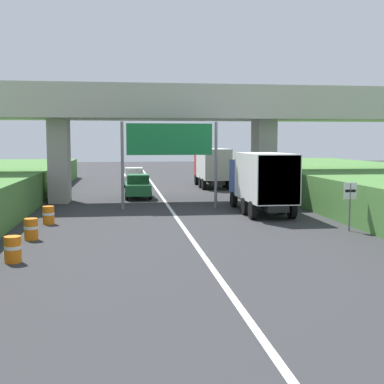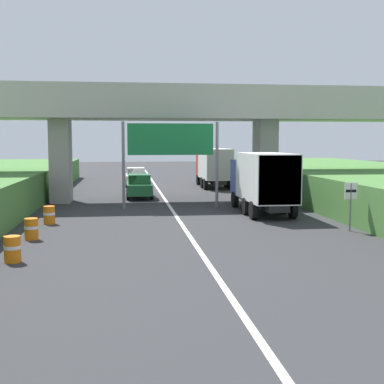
{
  "view_description": "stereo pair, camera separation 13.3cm",
  "coord_description": "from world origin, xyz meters",
  "px_view_note": "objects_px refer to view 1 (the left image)",
  "views": [
    {
      "loc": [
        -2.82,
        -3.46,
        4.09
      ],
      "look_at": [
        0.0,
        17.45,
        2.0
      ],
      "focal_mm": 48.0,
      "sensor_mm": 36.0,
      "label": 1
    },
    {
      "loc": [
        -2.69,
        -3.48,
        4.09
      ],
      "look_at": [
        0.0,
        17.45,
        2.0
      ],
      "focal_mm": 48.0,
      "sensor_mm": 36.0,
      "label": 2
    }
  ],
  "objects_px": {
    "speed_limit_sign": "(350,199)",
    "car_green": "(138,186)",
    "overhead_highway_sign": "(170,145)",
    "truck_red": "(212,166)",
    "construction_barrel_2": "(13,249)",
    "construction_barrel_4": "(49,215)",
    "truck_blue": "(261,179)",
    "construction_barrel_3": "(31,229)",
    "car_white": "(134,177)"
  },
  "relations": [
    {
      "from": "construction_barrel_3",
      "to": "overhead_highway_sign",
      "type": "bearing_deg",
      "value": 54.38
    },
    {
      "from": "truck_red",
      "to": "truck_blue",
      "type": "xyz_separation_m",
      "value": [
        -0.05,
        -16.66,
        0.0
      ]
    },
    {
      "from": "overhead_highway_sign",
      "to": "construction_barrel_4",
      "type": "height_order",
      "value": "overhead_highway_sign"
    },
    {
      "from": "car_green",
      "to": "construction_barrel_4",
      "type": "height_order",
      "value": "car_green"
    },
    {
      "from": "speed_limit_sign",
      "to": "construction_barrel_4",
      "type": "height_order",
      "value": "speed_limit_sign"
    },
    {
      "from": "overhead_highway_sign",
      "to": "car_white",
      "type": "bearing_deg",
      "value": 96.74
    },
    {
      "from": "overhead_highway_sign",
      "to": "truck_red",
      "type": "height_order",
      "value": "overhead_highway_sign"
    },
    {
      "from": "speed_limit_sign",
      "to": "construction_barrel_2",
      "type": "xyz_separation_m",
      "value": [
        -13.95,
        -4.29,
        -1.02
      ]
    },
    {
      "from": "truck_red",
      "to": "truck_blue",
      "type": "bearing_deg",
      "value": -90.17
    },
    {
      "from": "construction_barrel_2",
      "to": "construction_barrel_4",
      "type": "distance_m",
      "value": 8.11
    },
    {
      "from": "truck_red",
      "to": "speed_limit_sign",
      "type": "bearing_deg",
      "value": -84.08
    },
    {
      "from": "speed_limit_sign",
      "to": "truck_red",
      "type": "relative_size",
      "value": 0.31
    },
    {
      "from": "construction_barrel_2",
      "to": "car_green",
      "type": "bearing_deg",
      "value": 76.08
    },
    {
      "from": "speed_limit_sign",
      "to": "construction_barrel_4",
      "type": "distance_m",
      "value": 14.45
    },
    {
      "from": "car_white",
      "to": "construction_barrel_4",
      "type": "xyz_separation_m",
      "value": [
        -4.67,
        -20.73,
        -0.4
      ]
    },
    {
      "from": "truck_red",
      "to": "truck_blue",
      "type": "height_order",
      "value": "same"
    },
    {
      "from": "speed_limit_sign",
      "to": "construction_barrel_3",
      "type": "height_order",
      "value": "speed_limit_sign"
    },
    {
      "from": "overhead_highway_sign",
      "to": "construction_barrel_4",
      "type": "distance_m",
      "value": 9.01
    },
    {
      "from": "truck_red",
      "to": "truck_blue",
      "type": "relative_size",
      "value": 1.0
    },
    {
      "from": "car_white",
      "to": "overhead_highway_sign",
      "type": "bearing_deg",
      "value": -83.26
    },
    {
      "from": "car_green",
      "to": "construction_barrel_4",
      "type": "bearing_deg",
      "value": -112.93
    },
    {
      "from": "overhead_highway_sign",
      "to": "construction_barrel_2",
      "type": "distance_m",
      "value": 15.24
    },
    {
      "from": "speed_limit_sign",
      "to": "construction_barrel_2",
      "type": "relative_size",
      "value": 2.48
    },
    {
      "from": "overhead_highway_sign",
      "to": "truck_blue",
      "type": "relative_size",
      "value": 0.81
    },
    {
      "from": "speed_limit_sign",
      "to": "car_green",
      "type": "distance_m",
      "value": 17.59
    },
    {
      "from": "construction_barrel_4",
      "to": "construction_barrel_3",
      "type": "bearing_deg",
      "value": -92.01
    },
    {
      "from": "truck_red",
      "to": "construction_barrel_3",
      "type": "xyz_separation_m",
      "value": [
        -11.66,
        -23.19,
        -1.47
      ]
    },
    {
      "from": "construction_barrel_2",
      "to": "construction_barrel_3",
      "type": "bearing_deg",
      "value": 91.3
    },
    {
      "from": "truck_blue",
      "to": "car_green",
      "type": "xyz_separation_m",
      "value": [
        -6.74,
        8.71,
        -1.08
      ]
    },
    {
      "from": "speed_limit_sign",
      "to": "car_green",
      "type": "relative_size",
      "value": 0.54
    },
    {
      "from": "truck_red",
      "to": "overhead_highway_sign",
      "type": "bearing_deg",
      "value": -109.83
    },
    {
      "from": "car_white",
      "to": "car_green",
      "type": "xyz_separation_m",
      "value": [
        0.06,
        -9.55,
        0.0
      ]
    },
    {
      "from": "overhead_highway_sign",
      "to": "car_white",
      "type": "height_order",
      "value": "overhead_highway_sign"
    },
    {
      "from": "car_white",
      "to": "car_green",
      "type": "relative_size",
      "value": 1.0
    },
    {
      "from": "overhead_highway_sign",
      "to": "construction_barrel_3",
      "type": "distance_m",
      "value": 11.91
    },
    {
      "from": "speed_limit_sign",
      "to": "truck_blue",
      "type": "bearing_deg",
      "value": 111.09
    },
    {
      "from": "speed_limit_sign",
      "to": "car_green",
      "type": "height_order",
      "value": "speed_limit_sign"
    },
    {
      "from": "car_green",
      "to": "construction_barrel_4",
      "type": "relative_size",
      "value": 4.56
    },
    {
      "from": "car_green",
      "to": "construction_barrel_3",
      "type": "bearing_deg",
      "value": -107.74
    },
    {
      "from": "truck_blue",
      "to": "car_green",
      "type": "distance_m",
      "value": 11.06
    },
    {
      "from": "overhead_highway_sign",
      "to": "construction_barrel_3",
      "type": "relative_size",
      "value": 6.53
    },
    {
      "from": "car_green",
      "to": "construction_barrel_2",
      "type": "distance_m",
      "value": 19.88
    },
    {
      "from": "overhead_highway_sign",
      "to": "car_white",
      "type": "relative_size",
      "value": 1.43
    },
    {
      "from": "overhead_highway_sign",
      "to": "truck_blue",
      "type": "height_order",
      "value": "overhead_highway_sign"
    },
    {
      "from": "car_white",
      "to": "car_green",
      "type": "height_order",
      "value": "same"
    },
    {
      "from": "overhead_highway_sign",
      "to": "speed_limit_sign",
      "type": "relative_size",
      "value": 2.64
    },
    {
      "from": "truck_blue",
      "to": "construction_barrel_2",
      "type": "relative_size",
      "value": 8.11
    },
    {
      "from": "truck_red",
      "to": "construction_barrel_3",
      "type": "relative_size",
      "value": 8.11
    },
    {
      "from": "construction_barrel_4",
      "to": "car_green",
      "type": "bearing_deg",
      "value": 67.07
    },
    {
      "from": "construction_barrel_3",
      "to": "car_green",
      "type": "bearing_deg",
      "value": 72.26
    }
  ]
}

